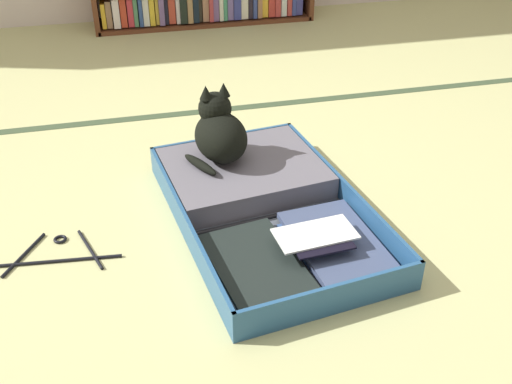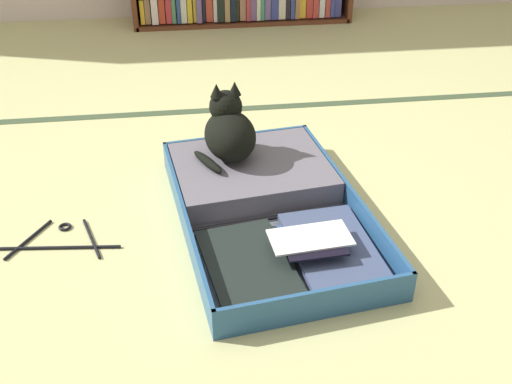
% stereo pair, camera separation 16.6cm
% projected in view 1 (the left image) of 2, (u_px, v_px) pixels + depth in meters
% --- Properties ---
extents(ground_plane, '(10.00, 10.00, 0.00)m').
position_uv_depth(ground_plane, '(256.00, 231.00, 1.92)').
color(ground_plane, '#B9B97B').
extents(tatami_border, '(4.80, 0.05, 0.00)m').
position_uv_depth(tatami_border, '(208.00, 111.00, 2.67)').
color(tatami_border, '#394A30').
rests_on(tatami_border, ground_plane).
extents(open_suitcase, '(0.68, 0.98, 0.10)m').
position_uv_depth(open_suitcase, '(259.00, 198.00, 2.00)').
color(open_suitcase, '#26517D').
rests_on(open_suitcase, ground_plane).
extents(black_cat, '(0.25, 0.27, 0.26)m').
position_uv_depth(black_cat, '(219.00, 132.00, 2.07)').
color(black_cat, black).
rests_on(black_cat, open_suitcase).
extents(clothes_hanger, '(0.39, 0.22, 0.01)m').
position_uv_depth(clothes_hanger, '(57.00, 254.00, 1.81)').
color(clothes_hanger, black).
rests_on(clothes_hanger, ground_plane).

